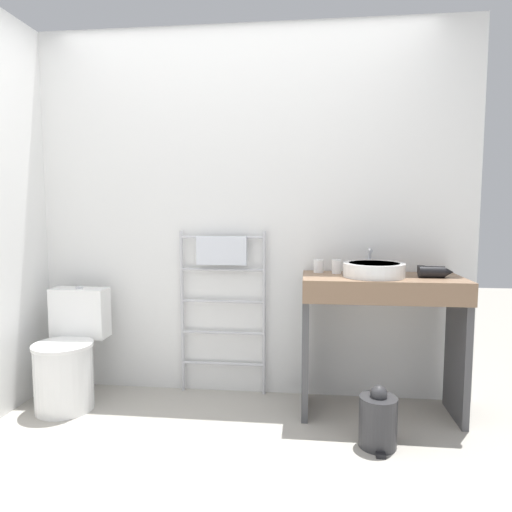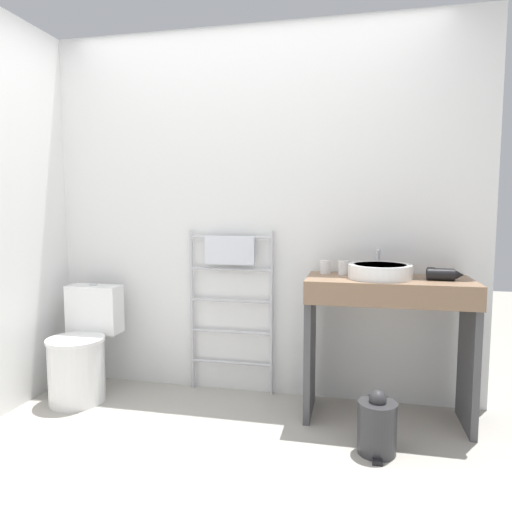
# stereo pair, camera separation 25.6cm
# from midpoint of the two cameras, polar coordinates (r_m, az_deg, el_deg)

# --- Properties ---
(ground_plane) EXTENTS (12.00, 12.00, 0.00)m
(ground_plane) POSITION_cam_midpoint_polar(r_m,az_deg,el_deg) (2.27, -5.03, -28.53)
(ground_plane) COLOR #A8A399
(wall_back) EXTENTS (3.09, 0.12, 2.50)m
(wall_back) POSITION_cam_midpoint_polar(r_m,az_deg,el_deg) (3.18, 1.95, 5.27)
(wall_back) COLOR white
(wall_back) RESTS_ON ground_plane
(toilet) EXTENTS (0.38, 0.50, 0.76)m
(toilet) POSITION_cam_midpoint_polar(r_m,az_deg,el_deg) (3.33, -18.92, -11.47)
(toilet) COLOR white
(toilet) RESTS_ON ground_plane
(towel_radiator) EXTENTS (0.60, 0.06, 1.14)m
(towel_radiator) POSITION_cam_midpoint_polar(r_m,az_deg,el_deg) (3.14, -0.89, -2.93)
(towel_radiator) COLOR silver
(towel_radiator) RESTS_ON ground_plane
(vanity_counter) EXTENTS (0.97, 0.46, 0.87)m
(vanity_counter) POSITION_cam_midpoint_polar(r_m,az_deg,el_deg) (2.91, 18.60, -8.18)
(vanity_counter) COLOR #84664C
(vanity_counter) RESTS_ON ground_plane
(sink_basin) EXTENTS (0.37, 0.37, 0.08)m
(sink_basin) POSITION_cam_midpoint_polar(r_m,az_deg,el_deg) (2.84, 17.75, -1.81)
(sink_basin) COLOR white
(sink_basin) RESTS_ON vanity_counter
(faucet) EXTENTS (0.02, 0.10, 0.16)m
(faucet) POSITION_cam_midpoint_polar(r_m,az_deg,el_deg) (3.03, 17.42, -0.28)
(faucet) COLOR silver
(faucet) RESTS_ON vanity_counter
(cup_near_wall) EXTENTS (0.07, 0.07, 0.08)m
(cup_near_wall) POSITION_cam_midpoint_polar(r_m,az_deg,el_deg) (2.97, 11.12, -1.36)
(cup_near_wall) COLOR white
(cup_near_wall) RESTS_ON vanity_counter
(cup_near_edge) EXTENTS (0.06, 0.06, 0.09)m
(cup_near_edge) POSITION_cam_midpoint_polar(r_m,az_deg,el_deg) (2.94, 13.34, -1.45)
(cup_near_edge) COLOR white
(cup_near_edge) RESTS_ON vanity_counter
(hair_dryer) EXTENTS (0.20, 0.17, 0.07)m
(hair_dryer) POSITION_cam_midpoint_polar(r_m,az_deg,el_deg) (2.90, 24.62, -2.09)
(hair_dryer) COLOR black
(hair_dryer) RESTS_ON vanity_counter
(trash_bin) EXTENTS (0.20, 0.24, 0.34)m
(trash_bin) POSITION_cam_midpoint_polar(r_m,az_deg,el_deg) (2.67, 17.75, -19.62)
(trash_bin) COLOR #333335
(trash_bin) RESTS_ON ground_plane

